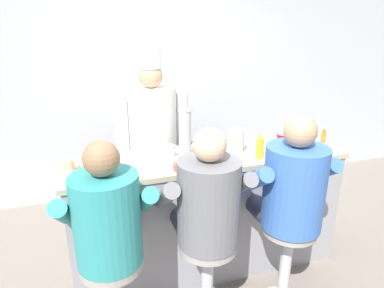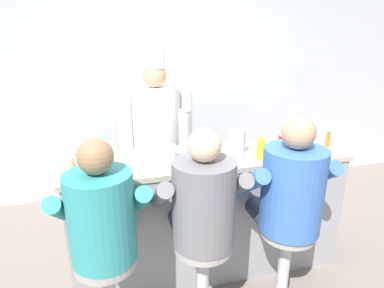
# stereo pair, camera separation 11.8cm
# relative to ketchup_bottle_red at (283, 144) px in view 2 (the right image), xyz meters

# --- Properties ---
(ground_plane) EXTENTS (20.00, 20.00, 0.00)m
(ground_plane) POSITION_rel_ketchup_bottle_red_xyz_m (-0.55, -0.13, -1.13)
(ground_plane) COLOR slate
(wall_back) EXTENTS (10.00, 0.06, 2.70)m
(wall_back) POSITION_rel_ketchup_bottle_red_xyz_m (-0.55, 1.78, 0.22)
(wall_back) COLOR #B2B7BC
(wall_back) RESTS_ON ground_plane
(diner_counter) EXTENTS (2.21, 0.60, 1.02)m
(diner_counter) POSITION_rel_ketchup_bottle_red_xyz_m (-0.55, 0.16, -0.62)
(diner_counter) COLOR gray
(diner_counter) RESTS_ON ground_plane
(ketchup_bottle_red) EXTENTS (0.07, 0.07, 0.23)m
(ketchup_bottle_red) POSITION_rel_ketchup_bottle_red_xyz_m (0.00, 0.00, 0.00)
(ketchup_bottle_red) COLOR red
(ketchup_bottle_red) RESTS_ON diner_counter
(mustard_bottle_yellow) EXTENTS (0.06, 0.06, 0.20)m
(mustard_bottle_yellow) POSITION_rel_ketchup_bottle_red_xyz_m (-0.19, -0.00, -0.01)
(mustard_bottle_yellow) COLOR yellow
(mustard_bottle_yellow) RESTS_ON diner_counter
(hot_sauce_bottle_orange) EXTENTS (0.03, 0.03, 0.13)m
(hot_sauce_bottle_orange) POSITION_rel_ketchup_bottle_red_xyz_m (0.50, 0.12, -0.04)
(hot_sauce_bottle_orange) COLOR orange
(hot_sauce_bottle_orange) RESTS_ON diner_counter
(water_pitcher_clear) EXTENTS (0.15, 0.13, 0.20)m
(water_pitcher_clear) POSITION_rel_ketchup_bottle_red_xyz_m (-0.32, 0.17, -0.01)
(water_pitcher_clear) COLOR silver
(water_pitcher_clear) RESTS_ON diner_counter
(breakfast_plate) EXTENTS (0.24, 0.24, 0.05)m
(breakfast_plate) POSITION_rel_ketchup_bottle_red_xyz_m (-1.39, 0.11, -0.09)
(breakfast_plate) COLOR white
(breakfast_plate) RESTS_ON diner_counter
(cereal_bowl) EXTENTS (0.14, 0.14, 0.05)m
(cereal_bowl) POSITION_rel_ketchup_bottle_red_xyz_m (-0.82, -0.04, -0.08)
(cereal_bowl) COLOR #B24C47
(cereal_bowl) RESTS_ON diner_counter
(coffee_mug_tan) EXTENTS (0.13, 0.09, 0.08)m
(coffee_mug_tan) POSITION_rel_ketchup_bottle_red_xyz_m (-1.59, 0.18, -0.07)
(coffee_mug_tan) COLOR beige
(coffee_mug_tan) RESTS_ON diner_counter
(coffee_mug_white) EXTENTS (0.12, 0.08, 0.09)m
(coffee_mug_white) POSITION_rel_ketchup_bottle_red_xyz_m (-0.84, 0.23, -0.06)
(coffee_mug_white) COLOR white
(coffee_mug_white) RESTS_ON diner_counter
(cup_stack_steel) EXTENTS (0.10, 0.10, 0.39)m
(cup_stack_steel) POSITION_rel_ketchup_bottle_red_xyz_m (-0.76, 0.11, 0.09)
(cup_stack_steel) COLOR #B7BABF
(cup_stack_steel) RESTS_ON diner_counter
(diner_seated_teal) EXTENTS (0.57, 0.56, 1.41)m
(diner_seated_teal) POSITION_rel_ketchup_bottle_red_xyz_m (-1.37, -0.42, -0.24)
(diner_seated_teal) COLOR #B2B5BA
(diner_seated_teal) RESTS_ON ground_plane
(diner_seated_grey) EXTENTS (0.59, 0.58, 1.43)m
(diner_seated_grey) POSITION_rel_ketchup_bottle_red_xyz_m (-0.77, -0.42, -0.23)
(diner_seated_grey) COLOR #B2B5BA
(diner_seated_grey) RESTS_ON ground_plane
(diner_seated_blue) EXTENTS (0.61, 0.60, 1.46)m
(diner_seated_blue) POSITION_rel_ketchup_bottle_red_xyz_m (-0.17, -0.41, -0.21)
(diner_seated_blue) COLOR #B2B5BA
(diner_seated_blue) RESTS_ON ground_plane
(cook_in_whites_near) EXTENTS (0.71, 0.45, 1.82)m
(cook_in_whites_near) POSITION_rel_ketchup_bottle_red_xyz_m (-0.86, 0.87, -0.13)
(cook_in_whites_near) COLOR #232328
(cook_in_whites_near) RESTS_ON ground_plane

